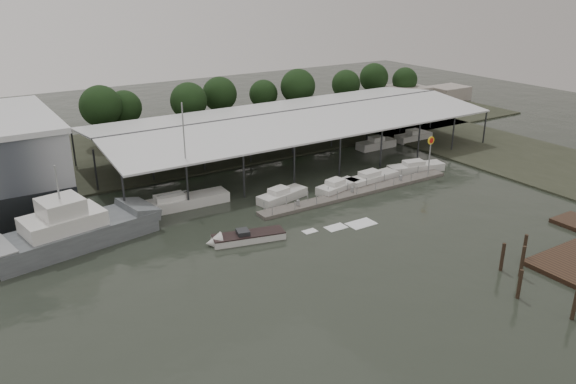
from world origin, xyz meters
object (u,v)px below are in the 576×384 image
grey_trawler (75,230)px  white_sailboat (182,202)px  speedboat_underway (242,238)px  shell_fuel_sign (430,148)px

grey_trawler → white_sailboat: 13.29m
white_sailboat → speedboat_underway: size_ratio=0.66×
shell_fuel_sign → speedboat_underway: (-30.54, -4.21, -3.53)m
white_sailboat → speedboat_underway: white_sailboat is taller
grey_trawler → white_sailboat: bearing=5.6°
grey_trawler → speedboat_underway: (14.25, -8.33, -1.19)m
shell_fuel_sign → white_sailboat: size_ratio=0.45×
shell_fuel_sign → white_sailboat: white_sailboat is taller
shell_fuel_sign → grey_trawler: size_ratio=0.33×
grey_trawler → speedboat_underway: grey_trawler is taller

